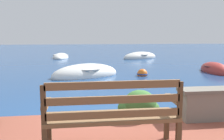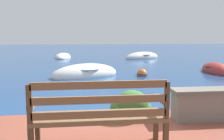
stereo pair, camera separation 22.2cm
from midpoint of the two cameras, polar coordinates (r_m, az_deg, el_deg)
ground_plane at (r=4.90m, az=2.40°, el=-11.95°), size 80.00×80.00×0.00m
park_bench at (r=3.14m, az=-0.83°, el=-9.95°), size 1.68×0.48×0.93m
stone_wall at (r=4.80m, az=24.99°, el=-6.95°), size 1.78×0.39×0.54m
hedge_clump_left at (r=4.43m, az=5.91°, el=-8.21°), size 0.73×0.53×0.50m
rowboat_nearest at (r=10.23m, az=-5.51°, el=-0.97°), size 3.16×2.41×0.90m
rowboat_mid at (r=12.15m, az=23.13°, el=-0.20°), size 1.10×2.35×0.78m
rowboat_outer at (r=18.02m, az=7.28°, el=2.89°), size 3.08×2.36×0.83m
rowboat_distant at (r=18.65m, az=-10.80°, el=2.93°), size 1.17×2.74×0.61m
mooring_buoy at (r=10.34m, az=7.50°, el=-0.92°), size 0.46×0.46×0.42m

